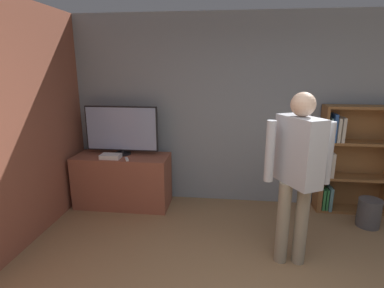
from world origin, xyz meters
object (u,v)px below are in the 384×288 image
Objects in this scene: person at (297,165)px; waste_bin at (369,213)px; bookshelf at (348,160)px; game_console at (111,156)px; television at (122,130)px.

person is 4.84× the size of waste_bin.
waste_bin is at bearing -69.79° from bookshelf.
game_console is 3.45m from waste_bin.
television is 2.45m from person.
waste_bin is at bearing 98.69° from person.
person is (-0.97, -1.30, 0.32)m from bookshelf.
game_console is at bearing -116.02° from television.
game_console is at bearing -140.85° from person.
television is 2.85× the size of waste_bin.
television is at bearing 63.98° from game_console.
waste_bin is at bearing -1.56° from game_console.
television is 3.82× the size of game_console.
television is 3.44m from waste_bin.
waste_bin is (3.30, -0.30, -0.93)m from television.
game_console is (-0.10, -0.21, -0.33)m from television.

